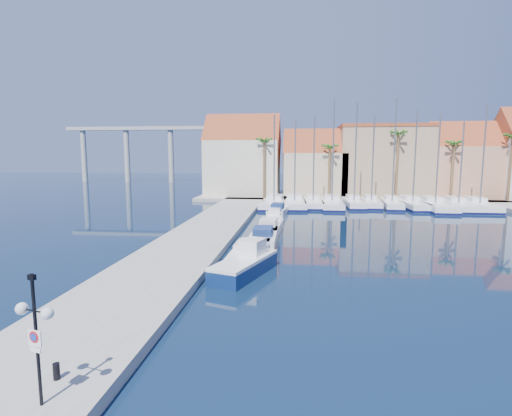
# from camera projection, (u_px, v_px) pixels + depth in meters

# --- Properties ---
(ground) EXTENTS (260.00, 260.00, 0.00)m
(ground) POSITION_uv_depth(u_px,v_px,m) (307.00, 297.00, 20.61)
(ground) COLOR #081931
(ground) RESTS_ON ground
(quay_west) EXTENTS (6.00, 77.00, 0.50)m
(quay_west) POSITION_uv_depth(u_px,v_px,m) (201.00, 236.00, 34.84)
(quay_west) COLOR gray
(quay_west) RESTS_ON ground
(shore_north) EXTENTS (54.00, 16.00, 0.50)m
(shore_north) POSITION_uv_depth(u_px,v_px,m) (362.00, 197.00, 66.78)
(shore_north) COLOR gray
(shore_north) RESTS_ON ground
(lamp_post) EXTENTS (1.24, 0.58, 3.73)m
(lamp_post) POSITION_uv_depth(u_px,v_px,m) (35.00, 320.00, 10.64)
(lamp_post) COLOR black
(lamp_post) RESTS_ON quay_west
(bollard) EXTENTS (0.21, 0.21, 0.52)m
(bollard) POSITION_uv_depth(u_px,v_px,m) (56.00, 371.00, 12.18)
(bollard) COLOR black
(bollard) RESTS_ON quay_west
(fishing_boat) EXTENTS (3.72, 6.10, 2.03)m
(fishing_boat) POSITION_uv_depth(u_px,v_px,m) (246.00, 264.00, 24.44)
(fishing_boat) COLOR navy
(fishing_boat) RESTS_ON ground
(motorboat_west_0) EXTENTS (2.50, 7.21, 1.40)m
(motorboat_west_0) POSITION_uv_depth(u_px,v_px,m) (249.00, 253.00, 27.90)
(motorboat_west_0) COLOR white
(motorboat_west_0) RESTS_ON ground
(motorboat_west_1) EXTENTS (2.19, 6.75, 1.40)m
(motorboat_west_1) POSITION_uv_depth(u_px,v_px,m) (264.00, 237.00, 33.30)
(motorboat_west_1) COLOR white
(motorboat_west_1) RESTS_ON ground
(motorboat_west_2) EXTENTS (2.40, 6.64, 1.40)m
(motorboat_west_2) POSITION_uv_depth(u_px,v_px,m) (269.00, 227.00, 37.62)
(motorboat_west_2) COLOR white
(motorboat_west_2) RESTS_ON ground
(motorboat_west_3) EXTENTS (2.11, 5.61, 1.40)m
(motorboat_west_3) POSITION_uv_depth(u_px,v_px,m) (274.00, 216.00, 44.22)
(motorboat_west_3) COLOR white
(motorboat_west_3) RESTS_ON ground
(motorboat_west_4) EXTENTS (2.58, 6.37, 1.40)m
(motorboat_west_4) POSITION_uv_depth(u_px,v_px,m) (278.00, 210.00, 49.09)
(motorboat_west_4) COLOR white
(motorboat_west_4) RESTS_ON ground
(sailboat_0) EXTENTS (3.66, 11.30, 12.60)m
(sailboat_0) POSITION_uv_depth(u_px,v_px,m) (275.00, 203.00, 55.86)
(sailboat_0) COLOR white
(sailboat_0) RESTS_ON ground
(sailboat_1) EXTENTS (3.53, 11.56, 11.87)m
(sailboat_1) POSITION_uv_depth(u_px,v_px,m) (294.00, 203.00, 56.19)
(sailboat_1) COLOR white
(sailboat_1) RESTS_ON ground
(sailboat_2) EXTENTS (2.87, 9.85, 12.43)m
(sailboat_2) POSITION_uv_depth(u_px,v_px,m) (313.00, 202.00, 56.23)
(sailboat_2) COLOR white
(sailboat_2) RESTS_ON ground
(sailboat_3) EXTENTS (2.98, 10.72, 14.48)m
(sailboat_3) POSITION_uv_depth(u_px,v_px,m) (332.00, 203.00, 55.39)
(sailboat_3) COLOR white
(sailboat_3) RESTS_ON ground
(sailboat_4) EXTENTS (2.52, 8.77, 14.28)m
(sailboat_4) POSITION_uv_depth(u_px,v_px,m) (353.00, 202.00, 55.84)
(sailboat_4) COLOR white
(sailboat_4) RESTS_ON ground
(sailboat_5) EXTENTS (2.46, 8.22, 12.45)m
(sailboat_5) POSITION_uv_depth(u_px,v_px,m) (371.00, 203.00, 55.76)
(sailboat_5) COLOR white
(sailboat_5) RESTS_ON ground
(sailboat_6) EXTENTS (3.05, 8.87, 14.66)m
(sailboat_6) POSITION_uv_depth(u_px,v_px,m) (391.00, 203.00, 54.94)
(sailboat_6) COLOR white
(sailboat_6) RESTS_ON ground
(sailboat_7) EXTENTS (3.13, 10.32, 13.22)m
(sailboat_7) POSITION_uv_depth(u_px,v_px,m) (411.00, 204.00, 54.72)
(sailboat_7) COLOR white
(sailboat_7) RESTS_ON ground
(sailboat_8) EXTENTS (3.48, 11.91, 12.40)m
(sailboat_8) POSITION_uv_depth(u_px,v_px,m) (434.00, 205.00, 53.56)
(sailboat_8) COLOR white
(sailboat_8) RESTS_ON ground
(sailboat_9) EXTENTS (3.18, 10.43, 11.50)m
(sailboat_9) POSITION_uv_depth(u_px,v_px,m) (457.00, 205.00, 53.37)
(sailboat_9) COLOR white
(sailboat_9) RESTS_ON ground
(sailboat_10) EXTENTS (3.39, 10.46, 13.54)m
(sailboat_10) POSITION_uv_depth(u_px,v_px,m) (478.00, 205.00, 53.09)
(sailboat_10) COLOR white
(sailboat_10) RESTS_ON ground
(building_0) EXTENTS (12.30, 9.00, 13.50)m
(building_0) POSITION_uv_depth(u_px,v_px,m) (243.00, 159.00, 67.11)
(building_0) COLOR beige
(building_0) RESTS_ON shore_north
(building_1) EXTENTS (10.30, 8.00, 11.00)m
(building_1) POSITION_uv_depth(u_px,v_px,m) (315.00, 167.00, 65.98)
(building_1) COLOR tan
(building_1) RESTS_ON shore_north
(building_2) EXTENTS (14.20, 10.20, 11.50)m
(building_2) POSITION_uv_depth(u_px,v_px,m) (382.00, 161.00, 65.65)
(building_2) COLOR tan
(building_2) RESTS_ON shore_north
(building_3) EXTENTS (10.30, 8.00, 12.00)m
(building_3) POSITION_uv_depth(u_px,v_px,m) (461.00, 163.00, 63.43)
(building_3) COLOR tan
(building_3) RESTS_ON shore_north
(palm_0) EXTENTS (2.60, 2.60, 10.15)m
(palm_0) POSITION_uv_depth(u_px,v_px,m) (264.00, 143.00, 61.41)
(palm_0) COLOR brown
(palm_0) RESTS_ON shore_north
(palm_1) EXTENTS (2.60, 2.60, 9.15)m
(palm_1) POSITION_uv_depth(u_px,v_px,m) (330.00, 149.00, 60.46)
(palm_1) COLOR brown
(palm_1) RESTS_ON shore_north
(palm_2) EXTENTS (2.60, 2.60, 11.15)m
(palm_2) POSITION_uv_depth(u_px,v_px,m) (398.00, 136.00, 59.13)
(palm_2) COLOR brown
(palm_2) RESTS_ON shore_north
(palm_3) EXTENTS (2.60, 2.60, 9.65)m
(palm_3) POSITION_uv_depth(u_px,v_px,m) (454.00, 145.00, 58.46)
(palm_3) COLOR brown
(palm_3) RESTS_ON shore_north
(viaduct) EXTENTS (48.00, 2.20, 14.45)m
(viaduct) POSITION_uv_depth(u_px,v_px,m) (152.00, 143.00, 104.22)
(viaduct) COLOR #9E9E99
(viaduct) RESTS_ON ground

